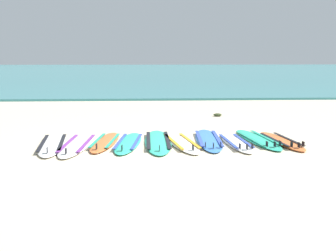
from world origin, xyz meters
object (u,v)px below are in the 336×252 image
surfboard_7 (236,142)px  surfboard_8 (257,139)px  surfboard_5 (181,142)px  surfboard_2 (105,142)px  surfboard_1 (77,144)px  surfboard_3 (128,143)px  surfboard_0 (52,144)px  surfboard_6 (208,140)px  surfboard_9 (281,141)px  surfboard_4 (158,141)px

surfboard_7 → surfboard_8: same height
surfboard_5 → surfboard_2: bearing=175.2°
surfboard_5 → surfboard_7: 1.23m
surfboard_1 → surfboard_5: same height
surfboard_5 → surfboard_7: bearing=-2.0°
surfboard_5 → surfboard_8: (1.80, 0.23, 0.00)m
surfboard_7 → surfboard_3: bearing=177.9°
surfboard_0 → surfboard_5: bearing=0.1°
surfboard_2 → surfboard_8: bearing=1.5°
surfboard_5 → surfboard_8: size_ratio=0.96×
surfboard_0 → surfboard_1: size_ratio=1.00×
surfboard_6 → surfboard_9: size_ratio=1.19×
surfboard_2 → surfboard_4: same height
surfboard_9 → surfboard_8: bearing=160.1°
surfboard_2 → surfboard_7: (2.95, -0.19, 0.00)m
surfboard_1 → surfboard_3: same height
surfboard_5 → surfboard_6: 0.70m
surfboard_2 → surfboard_9: 4.03m
surfboard_9 → surfboard_6: bearing=173.2°
surfboard_1 → surfboard_3: (1.12, 0.12, 0.00)m
surfboard_3 → surfboard_7: bearing=-2.1°
surfboard_0 → surfboard_8: bearing=2.9°
surfboard_0 → surfboard_6: size_ratio=0.98×
surfboard_5 → surfboard_8: same height
surfboard_1 → surfboard_3: size_ratio=1.08×
surfboard_7 → surfboard_9: same height
surfboard_2 → surfboard_7: bearing=-3.6°
surfboard_2 → surfboard_9: same height
surfboard_2 → surfboard_5: size_ratio=0.93×
surfboard_5 → surfboard_9: same height
surfboard_0 → surfboard_8: 4.68m
surfboard_2 → surfboard_5: (1.73, -0.14, -0.00)m
surfboard_0 → surfboard_1: bearing=-6.5°
surfboard_1 → surfboard_4: same height
surfboard_8 → surfboard_9: same height
surfboard_6 → surfboard_3: bearing=-173.7°
surfboard_3 → surfboard_6: 1.86m
surfboard_2 → surfboard_4: (1.20, -0.01, -0.00)m
surfboard_2 → surfboard_6: (2.38, 0.11, 0.00)m
surfboard_5 → surfboard_6: (0.65, 0.25, 0.00)m
surfboard_1 → surfboard_8: bearing=4.2°
surfboard_8 → surfboard_6: bearing=179.2°
surfboard_6 → surfboard_9: 1.67m
surfboard_2 → surfboard_6: same height
surfboard_3 → surfboard_5: size_ratio=0.98×
surfboard_6 → surfboard_7: size_ratio=1.20×
surfboard_3 → surfboard_4: (0.67, 0.09, -0.00)m
surfboard_3 → surfboard_1: bearing=-174.0°
surfboard_0 → surfboard_5: 2.87m
surfboard_0 → surfboard_7: size_ratio=1.17×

